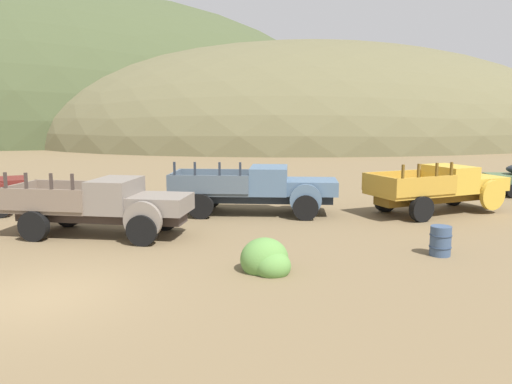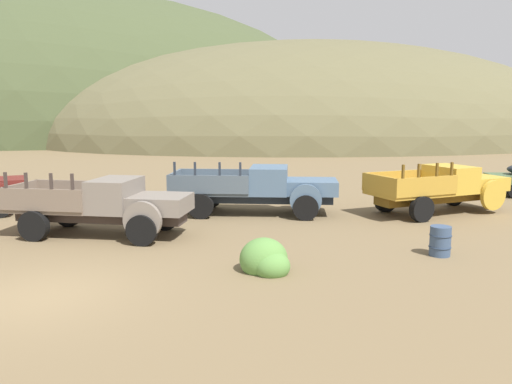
{
  "view_description": "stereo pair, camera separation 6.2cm",
  "coord_description": "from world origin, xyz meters",
  "px_view_note": "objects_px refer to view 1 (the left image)",
  "views": [
    {
      "loc": [
        2.73,
        -11.48,
        4.04
      ],
      "look_at": [
        6.02,
        6.54,
        1.16
      ],
      "focal_mm": 36.0,
      "sensor_mm": 36.0,
      "label": 1
    },
    {
      "loc": [
        2.79,
        -11.49,
        4.04
      ],
      "look_at": [
        6.02,
        6.54,
        1.16
      ],
      "focal_mm": 36.0,
      "sensor_mm": 36.0,
      "label": 2
    }
  ],
  "objects_px": {
    "truck_primer_gray": "(113,206)",
    "truck_faded_yellow": "(446,187)",
    "truck_chalk_blue": "(266,189)",
    "oil_drum_foreground": "(440,241)"
  },
  "relations": [
    {
      "from": "truck_primer_gray",
      "to": "truck_faded_yellow",
      "type": "bearing_deg",
      "value": 27.16
    },
    {
      "from": "truck_chalk_blue",
      "to": "truck_faded_yellow",
      "type": "height_order",
      "value": "same"
    },
    {
      "from": "truck_primer_gray",
      "to": "truck_chalk_blue",
      "type": "height_order",
      "value": "same"
    },
    {
      "from": "truck_chalk_blue",
      "to": "oil_drum_foreground",
      "type": "xyz_separation_m",
      "value": [
        3.66,
        -6.77,
        -0.58
      ]
    },
    {
      "from": "truck_chalk_blue",
      "to": "truck_faded_yellow",
      "type": "xyz_separation_m",
      "value": [
        7.2,
        -0.96,
        0.01
      ]
    },
    {
      "from": "truck_primer_gray",
      "to": "truck_chalk_blue",
      "type": "distance_m",
      "value": 6.25
    },
    {
      "from": "truck_faded_yellow",
      "to": "truck_chalk_blue",
      "type": "bearing_deg",
      "value": 159.25
    },
    {
      "from": "truck_primer_gray",
      "to": "oil_drum_foreground",
      "type": "bearing_deg",
      "value": -4.17
    },
    {
      "from": "truck_faded_yellow",
      "to": "oil_drum_foreground",
      "type": "xyz_separation_m",
      "value": [
        -3.54,
        -5.8,
        -0.59
      ]
    },
    {
      "from": "truck_primer_gray",
      "to": "truck_faded_yellow",
      "type": "distance_m",
      "value": 12.95
    }
  ]
}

